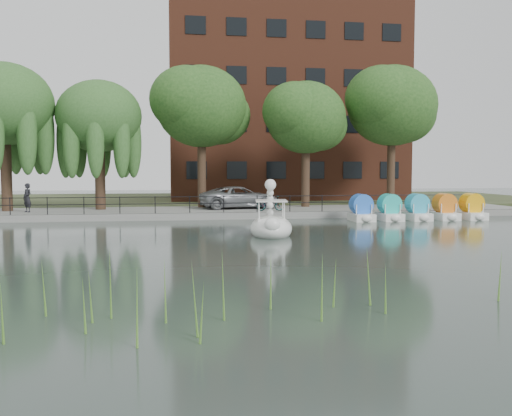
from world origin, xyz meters
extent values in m
plane|color=#404C48|center=(0.00, 0.00, 0.00)|extent=(120.00, 120.00, 0.00)
cube|color=gray|center=(0.00, 16.00, 0.20)|extent=(40.00, 6.00, 0.40)
cube|color=gray|center=(0.00, 13.05, 0.20)|extent=(40.00, 0.25, 0.40)
cube|color=#47512D|center=(0.00, 30.00, 0.18)|extent=(60.00, 22.00, 0.36)
cylinder|color=black|center=(0.00, 13.25, 1.35)|extent=(32.00, 0.04, 0.04)
cylinder|color=black|center=(0.00, 13.25, 0.95)|extent=(32.00, 0.04, 0.04)
cylinder|color=black|center=(0.00, 13.25, 0.90)|extent=(0.05, 0.05, 1.00)
cube|color=#4C1E16|center=(7.00, 30.00, 9.36)|extent=(20.00, 10.00, 18.00)
cylinder|color=#473323|center=(-13.00, 16.50, 2.50)|extent=(0.60, 0.60, 4.20)
ellipsoid|color=#447636|center=(-13.00, 16.50, 6.91)|extent=(5.88, 5.88, 5.00)
cylinder|color=#473323|center=(-7.50, 17.00, 2.30)|extent=(0.60, 0.60, 3.80)
ellipsoid|color=#447636|center=(-7.50, 17.00, 6.29)|extent=(5.32, 5.32, 4.52)
cylinder|color=#473323|center=(-1.00, 18.00, 2.65)|extent=(0.60, 0.60, 4.50)
ellipsoid|color=#436F2A|center=(-1.00, 18.00, 7.10)|extent=(6.00, 6.00, 5.10)
cylinder|color=#473323|center=(6.00, 17.50, 2.42)|extent=(0.60, 0.60, 4.05)
ellipsoid|color=#436F2A|center=(6.00, 17.50, 6.43)|extent=(5.40, 5.40, 4.59)
cylinder|color=#473323|center=(12.50, 18.50, 2.76)|extent=(0.60, 0.60, 4.72)
ellipsoid|color=#436F2A|center=(12.50, 18.50, 7.44)|extent=(6.30, 6.30, 5.36)
imported|color=gray|center=(1.39, 16.54, 1.23)|extent=(3.59, 6.29, 1.66)
imported|color=gray|center=(2.97, 14.21, 0.90)|extent=(0.66, 1.74, 1.00)
imported|color=black|center=(-11.52, 15.22, 1.39)|extent=(0.85, 0.84, 1.98)
ellipsoid|color=white|center=(1.29, 4.69, 0.33)|extent=(2.27, 3.20, 0.66)
cube|color=white|center=(1.28, 4.59, 0.66)|extent=(1.39, 1.48, 0.33)
cube|color=white|center=(1.28, 4.64, 1.57)|extent=(1.57, 1.67, 0.07)
ellipsoid|color=white|center=(1.11, 3.44, 0.60)|extent=(0.76, 0.63, 0.62)
sphere|color=white|center=(1.43, 5.67, 2.25)|extent=(0.53, 0.53, 0.53)
cone|color=black|center=(1.48, 6.02, 2.22)|extent=(0.26, 0.31, 0.22)
cylinder|color=yellow|center=(1.46, 5.87, 2.23)|extent=(0.30, 0.15, 0.29)
cube|color=white|center=(7.68, 10.87, 0.22)|extent=(1.15, 1.70, 0.44)
cylinder|color=blue|center=(7.68, 10.97, 0.95)|extent=(0.90, 1.20, 0.90)
cube|color=white|center=(9.38, 10.87, 0.22)|extent=(1.15, 1.70, 0.44)
cylinder|color=#23C1B5|center=(9.38, 10.97, 0.95)|extent=(0.90, 1.20, 0.90)
cube|color=white|center=(11.08, 10.87, 0.22)|extent=(1.15, 1.70, 0.44)
cylinder|color=#32ACD2|center=(11.08, 10.97, 0.95)|extent=(0.90, 1.20, 0.90)
cube|color=white|center=(12.78, 10.87, 0.22)|extent=(1.15, 1.70, 0.44)
cylinder|color=orange|center=(12.78, 10.97, 0.95)|extent=(0.90, 1.20, 0.90)
cube|color=white|center=(14.48, 10.87, 0.22)|extent=(1.15, 1.70, 0.44)
cylinder|color=#F5AA0F|center=(14.48, 10.97, 0.95)|extent=(0.90, 1.20, 0.90)
camera|label=1|loc=(-3.26, -20.25, 3.02)|focal=40.00mm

